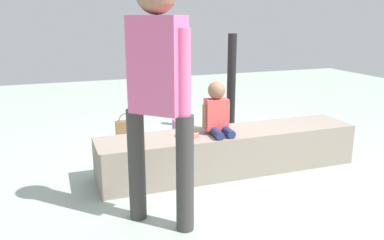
{
  "coord_description": "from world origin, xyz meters",
  "views": [
    {
      "loc": [
        -1.56,
        -3.24,
        1.46
      ],
      "look_at": [
        -0.52,
        -0.37,
        0.65
      ],
      "focal_mm": 36.87,
      "sensor_mm": 36.0,
      "label": 1
    }
  ],
  "objects_px": {
    "handbag_black_leather": "(221,136)",
    "adult_standing": "(158,81)",
    "cake_plate": "(187,134)",
    "water_bottle_near_gift": "(110,159)",
    "handbag_brown_canvas": "(127,130)",
    "gift_bag": "(181,131)",
    "child_seated": "(217,111)",
    "cake_box_white": "(156,154)",
    "party_cup_red": "(161,143)"
  },
  "relations": [
    {
      "from": "gift_bag",
      "to": "cake_plate",
      "type": "bearing_deg",
      "value": -105.38
    },
    {
      "from": "gift_bag",
      "to": "handbag_black_leather",
      "type": "height_order",
      "value": "handbag_black_leather"
    },
    {
      "from": "water_bottle_near_gift",
      "to": "gift_bag",
      "type": "bearing_deg",
      "value": 30.37
    },
    {
      "from": "handbag_black_leather",
      "to": "handbag_brown_canvas",
      "type": "xyz_separation_m",
      "value": [
        -0.97,
        0.56,
        0.01
      ]
    },
    {
      "from": "water_bottle_near_gift",
      "to": "cake_box_white",
      "type": "bearing_deg",
      "value": 11.93
    },
    {
      "from": "water_bottle_near_gift",
      "to": "handbag_black_leather",
      "type": "height_order",
      "value": "handbag_black_leather"
    },
    {
      "from": "handbag_black_leather",
      "to": "handbag_brown_canvas",
      "type": "relative_size",
      "value": 0.98
    },
    {
      "from": "cake_box_white",
      "to": "handbag_black_leather",
      "type": "relative_size",
      "value": 0.88
    },
    {
      "from": "child_seated",
      "to": "party_cup_red",
      "type": "xyz_separation_m",
      "value": [
        -0.3,
        0.89,
        -0.56
      ]
    },
    {
      "from": "child_seated",
      "to": "cake_box_white",
      "type": "relative_size",
      "value": 1.61
    },
    {
      "from": "child_seated",
      "to": "gift_bag",
      "type": "bearing_deg",
      "value": 91.54
    },
    {
      "from": "handbag_brown_canvas",
      "to": "water_bottle_near_gift",
      "type": "bearing_deg",
      "value": -111.52
    },
    {
      "from": "water_bottle_near_gift",
      "to": "handbag_brown_canvas",
      "type": "distance_m",
      "value": 0.91
    },
    {
      "from": "adult_standing",
      "to": "cake_box_white",
      "type": "xyz_separation_m",
      "value": [
        0.3,
        1.26,
        -0.98
      ]
    },
    {
      "from": "party_cup_red",
      "to": "handbag_brown_canvas",
      "type": "bearing_deg",
      "value": 127.96
    },
    {
      "from": "child_seated",
      "to": "party_cup_red",
      "type": "bearing_deg",
      "value": 108.56
    },
    {
      "from": "water_bottle_near_gift",
      "to": "handbag_black_leather",
      "type": "distance_m",
      "value": 1.34
    },
    {
      "from": "child_seated",
      "to": "adult_standing",
      "type": "bearing_deg",
      "value": -135.89
    },
    {
      "from": "water_bottle_near_gift",
      "to": "party_cup_red",
      "type": "bearing_deg",
      "value": 35.55
    },
    {
      "from": "cake_plate",
      "to": "handbag_black_leather",
      "type": "relative_size",
      "value": 0.66
    },
    {
      "from": "party_cup_red",
      "to": "cake_box_white",
      "type": "distance_m",
      "value": 0.39
    },
    {
      "from": "handbag_black_leather",
      "to": "adult_standing",
      "type": "bearing_deg",
      "value": -127.66
    },
    {
      "from": "cake_plate",
      "to": "handbag_brown_canvas",
      "type": "xyz_separation_m",
      "value": [
        -0.32,
        1.27,
        -0.29
      ]
    },
    {
      "from": "adult_standing",
      "to": "handbag_brown_canvas",
      "type": "bearing_deg",
      "value": 85.86
    },
    {
      "from": "cake_plate",
      "to": "water_bottle_near_gift",
      "type": "relative_size",
      "value": 0.96
    },
    {
      "from": "child_seated",
      "to": "gift_bag",
      "type": "relative_size",
      "value": 1.47
    },
    {
      "from": "cake_plate",
      "to": "handbag_black_leather",
      "type": "bearing_deg",
      "value": 47.11
    },
    {
      "from": "cake_plate",
      "to": "gift_bag",
      "type": "height_order",
      "value": "cake_plate"
    },
    {
      "from": "cake_box_white",
      "to": "adult_standing",
      "type": "bearing_deg",
      "value": -103.38
    },
    {
      "from": "water_bottle_near_gift",
      "to": "cake_box_white",
      "type": "distance_m",
      "value": 0.5
    },
    {
      "from": "adult_standing",
      "to": "gift_bag",
      "type": "xyz_separation_m",
      "value": [
        0.72,
        1.69,
        -0.89
      ]
    },
    {
      "from": "cake_plate",
      "to": "handbag_brown_canvas",
      "type": "relative_size",
      "value": 0.64
    },
    {
      "from": "gift_bag",
      "to": "party_cup_red",
      "type": "bearing_deg",
      "value": -164.16
    },
    {
      "from": "gift_bag",
      "to": "cake_box_white",
      "type": "relative_size",
      "value": 1.09
    },
    {
      "from": "party_cup_red",
      "to": "adult_standing",
      "type": "bearing_deg",
      "value": -105.6
    },
    {
      "from": "adult_standing",
      "to": "handbag_brown_canvas",
      "type": "height_order",
      "value": "adult_standing"
    },
    {
      "from": "adult_standing",
      "to": "water_bottle_near_gift",
      "type": "bearing_deg",
      "value": 99.31
    },
    {
      "from": "child_seated",
      "to": "handbag_black_leather",
      "type": "xyz_separation_m",
      "value": [
        0.37,
        0.72,
        -0.49
      ]
    },
    {
      "from": "cake_box_white",
      "to": "gift_bag",
      "type": "bearing_deg",
      "value": 45.56
    },
    {
      "from": "cake_plate",
      "to": "handbag_brown_canvas",
      "type": "distance_m",
      "value": 1.33
    },
    {
      "from": "adult_standing",
      "to": "cake_plate",
      "type": "height_order",
      "value": "adult_standing"
    },
    {
      "from": "child_seated",
      "to": "cake_box_white",
      "type": "bearing_deg",
      "value": 130.06
    },
    {
      "from": "adult_standing",
      "to": "gift_bag",
      "type": "distance_m",
      "value": 2.04
    },
    {
      "from": "cake_box_white",
      "to": "handbag_brown_canvas",
      "type": "relative_size",
      "value": 0.86
    },
    {
      "from": "child_seated",
      "to": "adult_standing",
      "type": "relative_size",
      "value": 0.28
    },
    {
      "from": "gift_bag",
      "to": "water_bottle_near_gift",
      "type": "bearing_deg",
      "value": -149.63
    },
    {
      "from": "gift_bag",
      "to": "cake_box_white",
      "type": "distance_m",
      "value": 0.61
    },
    {
      "from": "water_bottle_near_gift",
      "to": "cake_box_white",
      "type": "xyz_separation_m",
      "value": [
        0.49,
        0.1,
        -0.05
      ]
    },
    {
      "from": "party_cup_red",
      "to": "handbag_brown_canvas",
      "type": "distance_m",
      "value": 0.5
    },
    {
      "from": "handbag_brown_canvas",
      "to": "adult_standing",
      "type": "bearing_deg",
      "value": -94.14
    }
  ]
}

